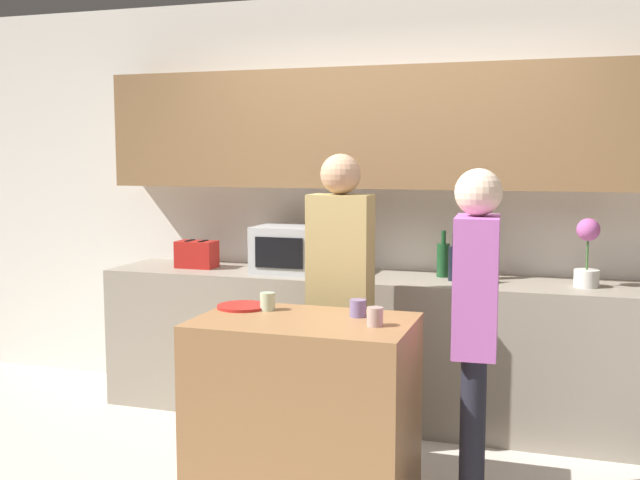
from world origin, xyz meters
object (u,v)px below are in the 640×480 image
at_px(bottle_0, 443,259).
at_px(cup_0, 375,317).
at_px(bottle_2, 474,269).
at_px(person_left, 340,278).
at_px(potted_plant, 587,253).
at_px(cup_1, 268,301).
at_px(bottle_1, 454,262).
at_px(plate_on_island, 243,306).
at_px(cup_2, 358,308).
at_px(person_center, 476,315).
at_px(bottle_3, 492,261).
at_px(microwave, 297,249).
at_px(toaster, 197,254).

xyz_separation_m(bottle_0, cup_0, (-0.11, -1.36, -0.09)).
xyz_separation_m(bottle_2, person_left, (-0.66, -0.55, -0.00)).
distance_m(potted_plant, cup_1, 1.88).
relative_size(potted_plant, bottle_1, 1.36).
xyz_separation_m(bottle_1, person_left, (-0.54, -0.61, -0.03)).
xyz_separation_m(plate_on_island, cup_2, (0.61, -0.03, 0.03)).
bearing_deg(bottle_0, bottle_2, -41.42).
relative_size(bottle_2, cup_0, 2.60).
bearing_deg(cup_2, person_center, -8.26).
bearing_deg(bottle_1, bottle_3, 33.17).
xyz_separation_m(potted_plant, plate_on_island, (-1.68, -1.05, -0.21)).
distance_m(cup_2, person_left, 0.51).
distance_m(microwave, toaster, 0.71).
bearing_deg(toaster, cup_2, -37.50).
bearing_deg(microwave, cup_1, -78.31).
height_order(bottle_0, plate_on_island, bottle_0).
relative_size(bottle_0, cup_1, 3.24).
height_order(bottle_2, plate_on_island, bottle_2).
bearing_deg(person_left, toaster, -26.75).
bearing_deg(cup_1, bottle_0, 59.23).
bearing_deg(cup_0, microwave, 123.23).
bearing_deg(bottle_3, potted_plant, -13.26).
relative_size(bottle_0, person_center, 0.18).
xyz_separation_m(bottle_0, plate_on_island, (-0.84, -1.16, -0.12)).
bearing_deg(person_center, cup_2, 78.23).
bearing_deg(bottle_2, cup_0, -105.21).
bearing_deg(cup_0, potted_plant, 52.79).
relative_size(bottle_1, person_left, 0.17).
height_order(bottle_3, cup_0, bottle_3).
relative_size(cup_0, cup_1, 0.97).
height_order(cup_0, cup_2, cup_0).
height_order(cup_0, cup_1, cup_1).
relative_size(bottle_0, cup_0, 3.33).
relative_size(potted_plant, bottle_0, 1.37).
relative_size(bottle_1, bottle_2, 1.29).
bearing_deg(toaster, cup_1, -48.82).
bearing_deg(cup_0, toaster, 140.80).
bearing_deg(potted_plant, bottle_1, -179.12).
bearing_deg(potted_plant, cup_0, -127.21).
bearing_deg(person_left, cup_0, 119.82).
relative_size(microwave, bottle_1, 1.79).
distance_m(bottle_1, plate_on_island, 1.40).
bearing_deg(bottle_2, toaster, 177.83).
distance_m(cup_0, person_center, 0.45).
distance_m(bottle_2, person_left, 0.86).
relative_size(bottle_2, cup_2, 2.71).
xyz_separation_m(bottle_2, bottle_3, (0.09, 0.20, 0.02)).
height_order(potted_plant, bottle_2, potted_plant).
bearing_deg(plate_on_island, bottle_3, 45.90).
xyz_separation_m(microwave, cup_2, (0.69, -1.07, -0.13)).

